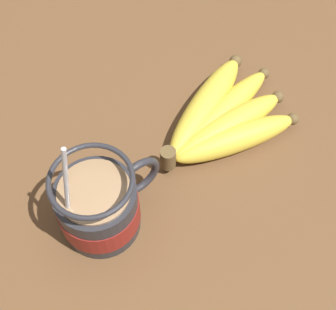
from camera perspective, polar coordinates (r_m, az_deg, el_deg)
name	(u,v)px	position (r cm, az deg, el deg)	size (l,w,h in cm)	color
table	(136,225)	(58.90, -3.97, -8.51)	(124.26, 124.26, 2.73)	brown
coffee_mug	(99,206)	(54.10, -8.37, -6.20)	(13.32, 9.45, 17.81)	#28282D
banana_bunch	(221,119)	(63.54, 6.53, 4.38)	(21.99, 16.14, 4.30)	brown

